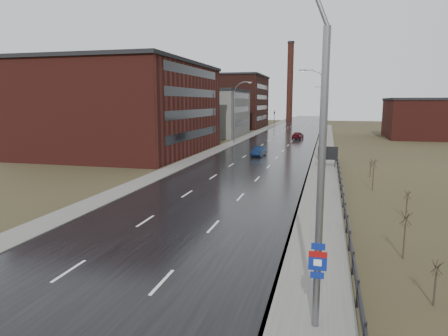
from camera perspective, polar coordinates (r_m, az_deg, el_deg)
The scene contains 25 objects.
ground at distance 16.11m, azimuth -22.95°, elevation -20.04°, with size 320.00×320.00×0.00m, color #2D2819.
road at distance 71.92m, azimuth 7.30°, elevation 3.24°, with size 14.00×300.00×0.06m, color black.
sidewalk_right at distance 46.58m, azimuth 13.90°, elevation -0.26°, with size 3.20×180.00×0.18m, color #595651.
curb_right at distance 46.62m, azimuth 12.03°, elevation -0.18°, with size 0.16×180.00×0.18m, color slate.
sidewalk_left at distance 73.39m, azimuth 0.93°, elevation 3.46°, with size 2.40×260.00×0.12m, color #595651.
warehouse_near at distance 63.45m, azimuth -13.78°, elevation 8.32°, with size 22.44×28.56×13.50m.
warehouse_mid at distance 92.97m, azimuth -2.35°, elevation 7.94°, with size 16.32×20.40×10.50m.
warehouse_far at distance 123.16m, azimuth -0.52°, elevation 9.48°, with size 26.52×24.48×15.50m.
building_right at distance 95.44m, azimuth 27.62°, elevation 6.31°, with size 18.36×16.32×8.50m.
smokestack at distance 161.83m, azimuth 9.41°, elevation 12.09°, with size 2.70×2.70×30.70m.
streetlight_main at distance 13.06m, azimuth 12.39°, elevation 1.88°, with size 3.91×0.29×12.11m.
streetlight_right_mid at distance 46.99m, azimuth 14.07°, elevation 6.87°, with size 3.36×0.28×11.35m.
streetlight_left at distance 74.84m, azimuth 1.68°, elevation 8.01°, with size 3.36×0.28×11.35m.
streetlight_right_far at distance 100.97m, azimuth 14.41°, elevation 8.10°, with size 3.36×0.28×11.35m.
guardrail at distance 30.12m, azimuth 16.75°, elevation -4.42°, with size 0.10×53.05×1.10m.
shrub_b at distance 17.69m, azimuth 27.97°, elevation -14.21°, with size 0.44×0.46×1.81m.
shrub_c at distance 21.85m, azimuth 24.40°, elevation -8.55°, with size 0.58×0.61×2.44m.
shrub_d at distance 29.13m, azimuth 24.65°, elevation -4.71°, with size 0.47×0.49×1.95m.
shrub_e at distance 37.30m, azimuth 20.55°, elevation -0.77°, with size 0.66×0.70×2.82m.
shrub_f at distance 43.99m, azimuth 20.19°, elevation -0.05°, with size 0.41×0.43×1.71m.
billboard at distance 47.88m, azimuth 14.60°, elevation 1.98°, with size 2.27×0.17×2.61m.
traffic_light_left at distance 132.07m, azimuth 7.21°, elevation 8.03°, with size 0.58×2.73×5.30m.
traffic_light_right at distance 130.99m, azimuth 14.23°, elevation 7.81°, with size 0.58×2.73×5.30m.
car_near at distance 57.12m, azimuth 4.99°, elevation 2.33°, with size 1.43×4.11×1.35m, color #0A1836.
car_far at distance 84.39m, azimuth 10.50°, elevation 4.59°, with size 1.85×4.60×1.57m, color #440B12.
Camera 1 is at (8.93, -10.95, 7.73)m, focal length 32.00 mm.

